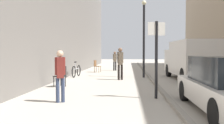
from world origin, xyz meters
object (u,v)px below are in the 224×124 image
(pedestrian_main_foreground, at_px, (60,72))
(lamp_post, at_px, (144,34))
(pedestrian_mid_block, at_px, (120,61))
(bicycle_leaning, at_px, (76,71))
(cafe_chair_by_doorway, at_px, (61,75))
(delivery_van, at_px, (192,59))
(street_sign_post, at_px, (156,53))
(cafe_chair_near_window, at_px, (97,65))
(pedestrian_far_crossing, at_px, (115,60))

(pedestrian_main_foreground, bearing_deg, lamp_post, 47.04)
(pedestrian_mid_block, distance_m, bicycle_leaning, 3.30)
(cafe_chair_by_doorway, bearing_deg, delivery_van, -25.86)
(street_sign_post, height_order, cafe_chair_by_doorway, street_sign_post)
(street_sign_post, height_order, lamp_post, lamp_post)
(street_sign_post, xyz_separation_m, cafe_chair_near_window, (-3.45, 10.28, -1.00))
(pedestrian_far_crossing, relative_size, cafe_chair_near_window, 1.74)
(cafe_chair_near_window, height_order, cafe_chair_by_doorway, same)
(delivery_van, height_order, cafe_chair_near_window, delivery_van)
(street_sign_post, xyz_separation_m, cafe_chair_by_doorway, (-3.99, 2.40, -1.00))
(pedestrian_mid_block, distance_m, street_sign_post, 5.48)
(delivery_van, bearing_deg, lamp_post, 154.59)
(street_sign_post, bearing_deg, delivery_van, -129.79)
(pedestrian_main_foreground, bearing_deg, delivery_van, 27.44)
(delivery_van, relative_size, bicycle_leaning, 2.94)
(pedestrian_far_crossing, relative_size, bicycle_leaning, 0.93)
(cafe_chair_by_doorway, bearing_deg, pedestrian_main_foreground, -124.94)
(street_sign_post, relative_size, lamp_post, 0.55)
(street_sign_post, distance_m, cafe_chair_near_window, 10.89)
(pedestrian_main_foreground, height_order, bicycle_leaning, pedestrian_main_foreground)
(cafe_chair_near_window, xyz_separation_m, cafe_chair_by_doorway, (-0.55, -7.88, 0.00))
(street_sign_post, xyz_separation_m, bicycle_leaning, (-4.27, 6.77, -1.16))
(pedestrian_main_foreground, height_order, lamp_post, lamp_post)
(pedestrian_mid_block, bearing_deg, pedestrian_main_foreground, -124.28)
(pedestrian_mid_block, bearing_deg, delivery_van, -15.42)
(pedestrian_mid_block, height_order, cafe_chair_near_window, pedestrian_mid_block)
(pedestrian_mid_block, height_order, bicycle_leaning, pedestrian_mid_block)
(pedestrian_far_crossing, height_order, cafe_chair_by_doorway, pedestrian_far_crossing)
(cafe_chair_near_window, bearing_deg, pedestrian_far_crossing, 157.72)
(pedestrian_far_crossing, xyz_separation_m, bicycle_leaning, (-2.16, -5.29, -0.57))
(delivery_van, height_order, lamp_post, lamp_post)
(lamp_post, height_order, bicycle_leaning, lamp_post)
(pedestrian_main_foreground, distance_m, lamp_post, 8.31)
(cafe_chair_by_doorway, bearing_deg, street_sign_post, -82.12)
(pedestrian_far_crossing, relative_size, street_sign_post, 0.63)
(street_sign_post, xyz_separation_m, lamp_post, (0.01, 6.66, 1.18))
(lamp_post, bearing_deg, pedestrian_main_foreground, -112.20)
(delivery_van, bearing_deg, bicycle_leaning, 167.53)
(cafe_chair_near_window, bearing_deg, delivery_van, 66.85)
(pedestrian_main_foreground, distance_m, pedestrian_mid_block, 6.34)
(pedestrian_far_crossing, bearing_deg, cafe_chair_by_doorway, -120.66)
(pedestrian_main_foreground, height_order, pedestrian_mid_block, pedestrian_mid_block)
(delivery_van, height_order, street_sign_post, street_sign_post)
(street_sign_post, bearing_deg, pedestrian_main_foreground, 1.36)
(pedestrian_mid_block, bearing_deg, cafe_chair_near_window, 93.06)
(pedestrian_main_foreground, relative_size, bicycle_leaning, 0.92)
(cafe_chair_by_doorway, bearing_deg, cafe_chair_near_window, 34.90)
(bicycle_leaning, bearing_deg, pedestrian_main_foreground, -76.54)
(pedestrian_mid_block, bearing_deg, lamp_post, 25.43)
(pedestrian_mid_block, xyz_separation_m, bicycle_leaning, (-2.87, 1.50, -0.67))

